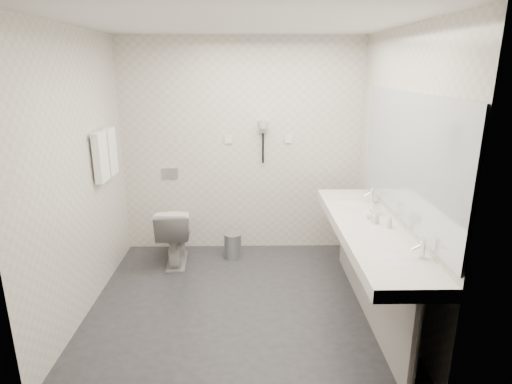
{
  "coord_description": "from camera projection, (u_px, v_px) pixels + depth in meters",
  "views": [
    {
      "loc": [
        0.09,
        -3.6,
        2.17
      ],
      "look_at": [
        0.15,
        0.15,
        1.05
      ],
      "focal_mm": 29.68,
      "sensor_mm": 36.0,
      "label": 1
    }
  ],
  "objects": [
    {
      "name": "floor",
      "position": [
        241.0,
        301.0,
        4.07
      ],
      "size": [
        2.8,
        2.8,
        0.0
      ],
      "primitive_type": "plane",
      "color": "#252429",
      "rests_on": "ground"
    },
    {
      "name": "ceiling",
      "position": [
        237.0,
        23.0,
        3.35
      ],
      "size": [
        2.8,
        2.8,
        0.0
      ],
      "primitive_type": "plane",
      "rotation": [
        3.14,
        0.0,
        0.0
      ],
      "color": "silver",
      "rests_on": "wall_back"
    },
    {
      "name": "wall_back",
      "position": [
        242.0,
        148.0,
        4.96
      ],
      "size": [
        2.8,
        0.0,
        2.8
      ],
      "primitive_type": "plane",
      "rotation": [
        1.57,
        0.0,
        0.0
      ],
      "color": "beige",
      "rests_on": "floor"
    },
    {
      "name": "wall_front",
      "position": [
        235.0,
        230.0,
        2.47
      ],
      "size": [
        2.8,
        0.0,
        2.8
      ],
      "primitive_type": "plane",
      "rotation": [
        -1.57,
        0.0,
        0.0
      ],
      "color": "beige",
      "rests_on": "floor"
    },
    {
      "name": "wall_left",
      "position": [
        79.0,
        176.0,
        3.69
      ],
      "size": [
        0.0,
        2.6,
        2.6
      ],
      "primitive_type": "plane",
      "rotation": [
        1.57,
        0.0,
        1.57
      ],
      "color": "beige",
      "rests_on": "floor"
    },
    {
      "name": "wall_right",
      "position": [
        398.0,
        175.0,
        3.74
      ],
      "size": [
        0.0,
        2.6,
        2.6
      ],
      "primitive_type": "plane",
      "rotation": [
        1.57,
        0.0,
        -1.57
      ],
      "color": "beige",
      "rests_on": "floor"
    },
    {
      "name": "vanity_counter",
      "position": [
        369.0,
        231.0,
        3.67
      ],
      "size": [
        0.55,
        2.2,
        0.1
      ],
      "primitive_type": "cube",
      "color": "silver",
      "rests_on": "floor"
    },
    {
      "name": "vanity_panel",
      "position": [
        368.0,
        275.0,
        3.79
      ],
      "size": [
        0.03,
        2.15,
        0.75
      ],
      "primitive_type": "cube",
      "color": "#98948F",
      "rests_on": "floor"
    },
    {
      "name": "vanity_post_near",
      "position": [
        415.0,
        349.0,
        2.79
      ],
      "size": [
        0.06,
        0.06,
        0.75
      ],
      "primitive_type": "cylinder",
      "color": "silver",
      "rests_on": "floor"
    },
    {
      "name": "vanity_post_far",
      "position": [
        346.0,
        231.0,
        4.79
      ],
      "size": [
        0.06,
        0.06,
        0.75
      ],
      "primitive_type": "cylinder",
      "color": "silver",
      "rests_on": "floor"
    },
    {
      "name": "mirror",
      "position": [
        406.0,
        157.0,
        3.49
      ],
      "size": [
        0.02,
        2.2,
        1.05
      ],
      "primitive_type": "cube",
      "color": "#B2BCC6",
      "rests_on": "wall_right"
    },
    {
      "name": "basin_near",
      "position": [
        394.0,
        260.0,
        3.04
      ],
      "size": [
        0.4,
        0.31,
        0.05
      ],
      "primitive_type": "ellipsoid",
      "color": "silver",
      "rests_on": "vanity_counter"
    },
    {
      "name": "basin_far",
      "position": [
        352.0,
        203.0,
        4.28
      ],
      "size": [
        0.4,
        0.31,
        0.05
      ],
      "primitive_type": "ellipsoid",
      "color": "silver",
      "rests_on": "vanity_counter"
    },
    {
      "name": "faucet_near",
      "position": [
        422.0,
        248.0,
        3.01
      ],
      "size": [
        0.04,
        0.04,
        0.15
      ],
      "primitive_type": "cylinder",
      "color": "silver",
      "rests_on": "vanity_counter"
    },
    {
      "name": "faucet_far",
      "position": [
        371.0,
        195.0,
        4.26
      ],
      "size": [
        0.04,
        0.04,
        0.15
      ],
      "primitive_type": "cylinder",
      "color": "silver",
      "rests_on": "vanity_counter"
    },
    {
      "name": "soap_bottle_a",
      "position": [
        375.0,
        217.0,
        3.69
      ],
      "size": [
        0.08,
        0.08,
        0.12
      ],
      "primitive_type": "imported",
      "rotation": [
        0.0,
        0.0,
        0.64
      ],
      "color": "silver",
      "rests_on": "vanity_counter"
    },
    {
      "name": "soap_bottle_b",
      "position": [
        370.0,
        214.0,
        3.8
      ],
      "size": [
        0.1,
        0.1,
        0.09
      ],
      "primitive_type": "imported",
      "rotation": [
        0.0,
        0.0,
        -0.79
      ],
      "color": "silver",
      "rests_on": "vanity_counter"
    },
    {
      "name": "soap_bottle_c",
      "position": [
        390.0,
        221.0,
        3.58
      ],
      "size": [
        0.06,
        0.06,
        0.12
      ],
      "primitive_type": "imported",
      "rotation": [
        0.0,
        0.0,
        0.33
      ],
      "color": "silver",
      "rests_on": "vanity_counter"
    },
    {
      "name": "glass_left",
      "position": [
        377.0,
        208.0,
        3.91
      ],
      "size": [
        0.08,
        0.08,
        0.11
      ],
      "primitive_type": "cylinder",
      "rotation": [
        0.0,
        0.0,
        0.42
      ],
      "color": "silver",
      "rests_on": "vanity_counter"
    },
    {
      "name": "toilet",
      "position": [
        175.0,
        234.0,
        4.8
      ],
      "size": [
        0.43,
        0.7,
        0.68
      ],
      "primitive_type": "imported",
      "rotation": [
        0.0,
        0.0,
        3.21
      ],
      "color": "silver",
      "rests_on": "floor"
    },
    {
      "name": "flush_plate",
      "position": [
        170.0,
        173.0,
        5.02
      ],
      "size": [
        0.18,
        0.02,
        0.12
      ],
      "primitive_type": "cube",
      "color": "#B2B5BA",
      "rests_on": "wall_back"
    },
    {
      "name": "pedal_bin",
      "position": [
        233.0,
        246.0,
        4.96
      ],
      "size": [
        0.25,
        0.25,
        0.28
      ],
      "primitive_type": "cylinder",
      "rotation": [
        0.0,
        0.0,
        0.26
      ],
      "color": "#B2B5BA",
      "rests_on": "floor"
    },
    {
      "name": "bin_lid",
      "position": [
        233.0,
        234.0,
        4.91
      ],
      "size": [
        0.2,
        0.2,
        0.02
      ],
      "primitive_type": "cylinder",
      "color": "#B2B5BA",
      "rests_on": "pedal_bin"
    },
    {
      "name": "towel_rail",
      "position": [
        102.0,
        132.0,
        4.13
      ],
      "size": [
        0.02,
        0.62,
        0.02
      ],
      "primitive_type": "cylinder",
      "rotation": [
        1.57,
        0.0,
        0.0
      ],
      "color": "silver",
      "rests_on": "wall_left"
    },
    {
      "name": "towel_near",
      "position": [
        101.0,
        157.0,
        4.06
      ],
      "size": [
        0.07,
        0.24,
        0.48
      ],
      "primitive_type": "cube",
      "color": "white",
      "rests_on": "towel_rail"
    },
    {
      "name": "towel_far",
      "position": [
        110.0,
        151.0,
        4.33
      ],
      "size": [
        0.07,
        0.24,
        0.48
      ],
      "primitive_type": "cube",
      "color": "white",
      "rests_on": "towel_rail"
    },
    {
      "name": "dryer_cradle",
      "position": [
        263.0,
        127.0,
        4.86
      ],
      "size": [
        0.1,
        0.04,
        0.14
      ],
      "primitive_type": "cube",
      "color": "gray",
      "rests_on": "wall_back"
    },
    {
      "name": "dryer_barrel",
      "position": [
        263.0,
        125.0,
        4.79
      ],
      "size": [
        0.08,
        0.14,
        0.08
      ],
      "primitive_type": "cylinder",
      "rotation": [
        1.57,
        0.0,
        0.0
      ],
      "color": "gray",
      "rests_on": "dryer_cradle"
    },
    {
      "name": "dryer_cord",
      "position": [
        263.0,
        148.0,
        4.92
      ],
      "size": [
        0.02,
        0.02,
        0.35
      ],
      "primitive_type": "cylinder",
      "color": "black",
      "rests_on": "dryer_cradle"
    },
    {
      "name": "switch_plate_a",
      "position": [
        229.0,
        139.0,
        4.92
      ],
      "size": [
        0.09,
        0.02,
        0.09
      ],
      "primitive_type": "cube",
      "color": "silver",
      "rests_on": "wall_back"
    },
    {
      "name": "switch_plate_b",
      "position": [
        289.0,
        139.0,
        4.93
      ],
      "size": [
        0.09,
        0.02,
        0.09
      ],
      "primitive_type": "cube",
      "color": "silver",
      "rests_on": "wall_back"
    }
  ]
}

